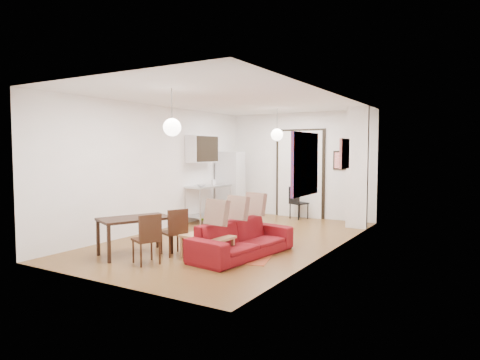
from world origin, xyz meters
The scene contains 27 objects.
floor centered at (0.00, 0.00, 0.00)m, with size 7.00×7.00×0.00m, color brown.
ceiling centered at (0.00, 0.00, 2.90)m, with size 4.20×7.00×0.02m, color white.
wall_back centered at (0.00, 3.50, 1.45)m, with size 4.20×0.02×2.90m, color white.
wall_front centered at (0.00, -3.50, 1.45)m, with size 4.20×0.02×2.90m, color white.
wall_left centered at (-2.10, 0.00, 1.45)m, with size 0.02×7.00×2.90m, color white.
wall_right centered at (2.10, 0.00, 1.45)m, with size 0.02×7.00×2.90m, color white.
double_doors centered at (0.00, 3.46, 1.20)m, with size 1.44×0.06×2.50m, color white.
stub_partition centered at (1.85, 2.55, 1.45)m, with size 0.50×0.10×2.90m, color white.
wall_cabinet centered at (-1.92, 1.50, 1.90)m, with size 0.35×1.00×0.70m, color white.
painting_popart centered at (2.08, -1.25, 1.65)m, with size 0.05×1.00×1.00m, color red.
painting_abstract centered at (2.08, 0.80, 1.80)m, with size 0.05×0.50×0.60m, color beige.
poster_back centered at (1.15, 3.47, 1.60)m, with size 0.40×0.03×0.50m, color red.
print_left centered at (-2.07, 2.00, 1.95)m, with size 0.03×0.44×0.54m, color #97653F.
pendant_back centered at (0.00, 2.00, 2.25)m, with size 0.30×0.30×0.80m.
pendant_front centered at (0.00, -2.00, 2.25)m, with size 0.30×0.30×0.80m.
kilim_rug centered at (0.43, -0.08, 0.00)m, with size 1.30×3.47×0.01m, color #C25030.
sofa centered at (0.87, -1.17, 0.31)m, with size 0.82×2.10×0.61m, color maroon.
coffee_table centered at (0.43, -1.62, 0.35)m, with size 0.91×0.53×0.40m.
potted_plant centered at (0.53, -1.62, 0.60)m, with size 0.35×0.30×0.39m, color #3C6D31.
kitchen_counter centered at (-1.75, 1.52, 0.62)m, with size 0.78×1.31×0.95m.
bowl centered at (-1.75, 1.22, 0.98)m, with size 0.22×0.22×0.05m, color silver.
soap_bottle centered at (-1.75, 1.77, 1.05)m, with size 0.09×0.09×0.20m, color teal.
fridge centered at (-1.75, 2.62, 0.91)m, with size 0.64×0.64×1.82m, color silver.
dining_table centered at (-0.83, -2.07, 0.60)m, with size 1.14×1.39×0.67m.
dining_chair_near centered at (-0.23, -1.64, 0.48)m, with size 0.52×0.62×0.84m.
dining_chair_far centered at (-0.23, -2.34, 0.48)m, with size 0.52×0.62×0.84m.
black_side_chair centered at (0.12, 3.23, 0.51)m, with size 0.53×0.55×0.88m.
Camera 1 is at (4.66, -7.58, 1.87)m, focal length 32.00 mm.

